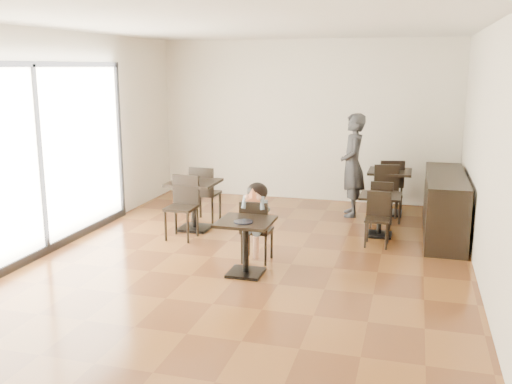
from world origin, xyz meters
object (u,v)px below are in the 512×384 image
(cafe_table_mid, at_px, (379,215))
(chair_left_a, at_px, (206,194))
(chair_back_a, at_px, (390,185))
(child_table, at_px, (246,247))
(cafe_table_left, at_px, (194,205))
(cafe_table_back, at_px, (389,192))
(child, at_px, (257,223))
(adult_patron, at_px, (353,165))
(chair_mid_a, at_px, (382,203))
(chair_mid_b, at_px, (377,220))
(chair_back_b, at_px, (388,194))
(chair_left_b, at_px, (181,208))
(child_chair, at_px, (257,231))

(cafe_table_mid, distance_m, chair_left_a, 3.00)
(chair_left_a, distance_m, chair_back_a, 3.50)
(child_table, height_order, cafe_table_left, cafe_table_left)
(cafe_table_back, bearing_deg, child_table, -113.70)
(child, relative_size, cafe_table_left, 1.35)
(adult_patron, relative_size, cafe_table_mid, 2.76)
(child, height_order, chair_back_a, child)
(chair_mid_a, distance_m, chair_back_a, 1.24)
(cafe_table_mid, relative_size, chair_mid_b, 0.83)
(adult_patron, distance_m, chair_back_b, 0.82)
(adult_patron, height_order, cafe_table_back, adult_patron)
(child, distance_m, chair_left_a, 2.30)
(chair_mid_a, bearing_deg, chair_mid_b, 91.20)
(chair_mid_a, xyz_separation_m, chair_back_a, (0.07, 1.23, 0.08))
(chair_left_b, bearing_deg, child_chair, -24.84)
(cafe_table_mid, bearing_deg, chair_back_b, 85.54)
(chair_mid_a, relative_size, chair_left_b, 0.82)
(child, distance_m, chair_left_b, 1.59)
(child, distance_m, chair_back_a, 3.85)
(cafe_table_left, bearing_deg, child_chair, -41.17)
(child_chair, xyz_separation_m, cafe_table_mid, (1.57, 1.71, -0.10))
(child_table, distance_m, chair_back_b, 3.58)
(child, relative_size, chair_back_a, 1.14)
(child_chair, xyz_separation_m, cafe_table_back, (1.64, 3.18, -0.03))
(chair_mid_a, distance_m, chair_left_a, 3.03)
(child_table, xyz_separation_m, cafe_table_mid, (1.57, 2.26, -0.03))
(cafe_table_left, bearing_deg, chair_mid_b, -1.81)
(chair_mid_a, relative_size, chair_left_a, 0.82)
(child, distance_m, adult_patron, 3.07)
(cafe_table_back, bearing_deg, chair_back_a, 90.00)
(cafe_table_left, xyz_separation_m, chair_mid_b, (2.99, -0.09, -0.01))
(child_chair, xyz_separation_m, chair_mid_a, (1.57, 2.26, -0.04))
(adult_patron, relative_size, cafe_table_left, 2.27)
(chair_left_a, xyz_separation_m, chair_back_b, (3.07, 0.83, -0.00))
(child, distance_m, cafe_table_back, 3.58)
(adult_patron, height_order, cafe_table_mid, adult_patron)
(adult_patron, bearing_deg, chair_mid_b, 6.99)
(cafe_table_left, bearing_deg, chair_back_a, 36.09)
(cafe_table_left, distance_m, chair_mid_b, 3.00)
(cafe_table_left, distance_m, chair_back_b, 3.36)
(chair_back_a, height_order, chair_back_b, same)
(chair_mid_b, xyz_separation_m, chair_left_a, (-2.99, 0.64, 0.09))
(child, relative_size, chair_left_b, 1.13)
(child_table, relative_size, cafe_table_mid, 1.09)
(chair_mid_a, bearing_deg, chair_back_a, -92.16)
(cafe_table_back, bearing_deg, child, -117.24)
(child_table, distance_m, chair_mid_b, 2.32)
(child_table, relative_size, chair_mid_a, 0.91)
(child_table, relative_size, cafe_table_back, 0.90)
(cafe_table_left, distance_m, cafe_table_back, 3.62)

